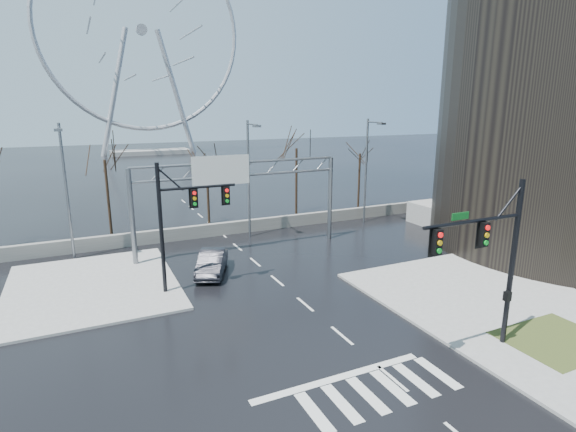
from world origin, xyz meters
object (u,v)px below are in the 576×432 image
ferris_wheel (142,39)px  signal_mast_far (180,215)px  signal_mast_near (493,252)px  sign_gantry (235,186)px  car (212,262)px

ferris_wheel → signal_mast_far: bearing=-97.2°
signal_mast_far → ferris_wheel: size_ratio=0.16×
signal_mast_far → signal_mast_near: bearing=-49.7°
signal_mast_near → sign_gantry: bearing=106.2°
signal_mast_far → ferris_wheel: ferris_wheel is taller
signal_mast_near → ferris_wheel: size_ratio=0.16×
signal_mast_far → sign_gantry: (5.49, 6.00, 0.35)m
ferris_wheel → car: 88.06m
signal_mast_near → car: bearing=119.7°
signal_mast_near → car: (-8.63, 15.14, -4.08)m
ferris_wheel → car: ferris_wheel is taller
signal_mast_near → sign_gantry: 19.79m
signal_mast_near → signal_mast_far: 17.03m
signal_mast_near → ferris_wheel: bearing=90.1°
ferris_wheel → signal_mast_near: bearing=-89.9°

